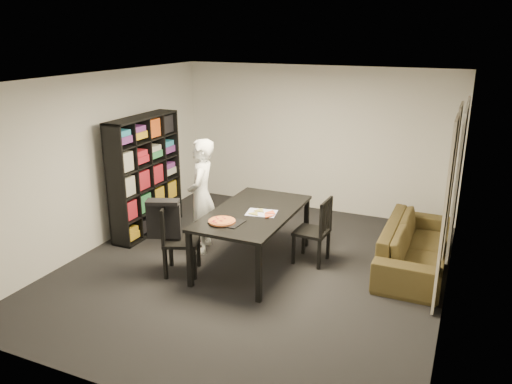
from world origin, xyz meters
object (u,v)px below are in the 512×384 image
at_px(dining_table, 253,216).
at_px(person, 202,196).
at_px(chair_right, 318,227).
at_px(sofa, 415,245).
at_px(bookshelf, 145,175).
at_px(pepperoni_pizza, 222,221).
at_px(baking_tray, 227,222).
at_px(chair_left, 174,235).

xyz_separation_m(dining_table, person, (-0.90, 0.16, 0.12)).
distance_m(dining_table, person, 0.92).
distance_m(chair_right, sofa, 1.38).
xyz_separation_m(bookshelf, sofa, (4.19, 0.41, -0.64)).
distance_m(person, pepperoni_pizza, 1.01).
relative_size(bookshelf, baking_tray, 4.75).
bearing_deg(person, pepperoni_pizza, 26.43).
height_order(chair_right, sofa, chair_right).
bearing_deg(bookshelf, pepperoni_pizza, -28.10).
bearing_deg(chair_right, person, -78.19).
relative_size(bookshelf, person, 1.12).
bearing_deg(chair_left, pepperoni_pizza, -104.67).
bearing_deg(dining_table, baking_tray, -104.75).
distance_m(bookshelf, person, 1.24).
bearing_deg(baking_tray, pepperoni_pizza, -138.03).
relative_size(bookshelf, chair_right, 1.98).
relative_size(bookshelf, sofa, 0.89).
distance_m(chair_left, pepperoni_pizza, 0.74).
height_order(bookshelf, dining_table, bookshelf).
height_order(bookshelf, baking_tray, bookshelf).
relative_size(person, pepperoni_pizza, 4.86).
bearing_deg(person, bookshelf, -122.26).
relative_size(chair_right, person, 0.56).
relative_size(chair_right, pepperoni_pizza, 2.74).
bearing_deg(person, sofa, 85.10).
height_order(bookshelf, person, bookshelf).
xyz_separation_m(chair_right, person, (-1.71, -0.26, 0.30)).
relative_size(chair_right, sofa, 0.45).
bearing_deg(sofa, dining_table, 112.50).
xyz_separation_m(bookshelf, pepperoni_pizza, (1.91, -1.02, -0.12)).
distance_m(chair_left, sofa, 3.34).
height_order(chair_left, person, person).
xyz_separation_m(person, pepperoni_pizza, (0.71, -0.72, -0.02)).
bearing_deg(person, dining_table, 61.82).
xyz_separation_m(chair_left, person, (-0.03, 0.81, 0.30)).
bearing_deg(chair_left, chair_right, -79.40).
height_order(dining_table, person, person).
distance_m(bookshelf, sofa, 4.26).
xyz_separation_m(chair_left, chair_right, (1.68, 1.07, -0.01)).
xyz_separation_m(baking_tray, sofa, (2.23, 1.38, -0.50)).
distance_m(bookshelf, baking_tray, 2.20).
relative_size(dining_table, person, 1.13).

